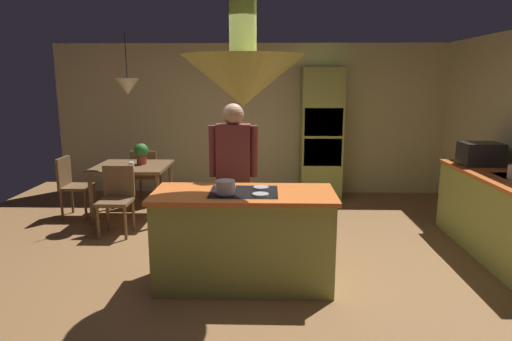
# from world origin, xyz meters

# --- Properties ---
(ground) EXTENTS (8.16, 8.16, 0.00)m
(ground) POSITION_xyz_m (0.00, 0.00, 0.00)
(ground) COLOR olive
(wall_back) EXTENTS (6.80, 0.10, 2.55)m
(wall_back) POSITION_xyz_m (0.00, 3.45, 1.27)
(wall_back) COLOR beige
(wall_back) RESTS_ON ground
(kitchen_island) EXTENTS (1.72, 0.76, 0.94)m
(kitchen_island) POSITION_xyz_m (0.00, -0.20, 0.46)
(kitchen_island) COLOR #A0A84C
(kitchen_island) RESTS_ON ground
(counter_run_right) EXTENTS (0.73, 2.09, 0.92)m
(counter_run_right) POSITION_xyz_m (2.84, 0.60, 0.47)
(counter_run_right) COLOR #A0A84C
(counter_run_right) RESTS_ON ground
(oven_tower) EXTENTS (0.66, 0.62, 2.14)m
(oven_tower) POSITION_xyz_m (1.10, 3.04, 1.07)
(oven_tower) COLOR #A0A84C
(oven_tower) RESTS_ON ground
(dining_table) EXTENTS (1.02, 0.95, 0.76)m
(dining_table) POSITION_xyz_m (-1.70, 1.90, 0.66)
(dining_table) COLOR brown
(dining_table) RESTS_ON ground
(person_at_island) EXTENTS (0.53, 0.23, 1.71)m
(person_at_island) POSITION_xyz_m (-0.14, 0.45, 0.98)
(person_at_island) COLOR tan
(person_at_island) RESTS_ON ground
(range_hood) EXTENTS (1.10, 1.10, 1.00)m
(range_hood) POSITION_xyz_m (0.00, -0.20, 1.97)
(range_hood) COLOR #A0A84C
(pendant_light_over_table) EXTENTS (0.32, 0.32, 0.82)m
(pendant_light_over_table) POSITION_xyz_m (-1.70, 1.90, 1.86)
(pendant_light_over_table) COLOR beige
(chair_facing_island) EXTENTS (0.40, 0.40, 0.87)m
(chair_facing_island) POSITION_xyz_m (-1.70, 1.21, 0.50)
(chair_facing_island) COLOR brown
(chair_facing_island) RESTS_ON ground
(chair_by_back_wall) EXTENTS (0.40, 0.40, 0.87)m
(chair_by_back_wall) POSITION_xyz_m (-1.70, 2.59, 0.50)
(chair_by_back_wall) COLOR brown
(chair_by_back_wall) RESTS_ON ground
(chair_at_corner) EXTENTS (0.40, 0.40, 0.87)m
(chair_at_corner) POSITION_xyz_m (-2.59, 1.90, 0.50)
(chair_at_corner) COLOR brown
(chair_at_corner) RESTS_ON ground
(potted_plant_on_table) EXTENTS (0.20, 0.20, 0.30)m
(potted_plant_on_table) POSITION_xyz_m (-1.58, 1.99, 0.93)
(potted_plant_on_table) COLOR #99382D
(potted_plant_on_table) RESTS_ON dining_table
(cup_on_table) EXTENTS (0.07, 0.07, 0.09)m
(cup_on_table) POSITION_xyz_m (-1.63, 1.66, 0.81)
(cup_on_table) COLOR white
(cup_on_table) RESTS_ON dining_table
(microwave_on_counter) EXTENTS (0.46, 0.36, 0.28)m
(microwave_on_counter) POSITION_xyz_m (2.84, 1.21, 1.06)
(microwave_on_counter) COLOR #232326
(microwave_on_counter) RESTS_ON counter_run_right
(cooking_pot_on_cooktop) EXTENTS (0.18, 0.18, 0.12)m
(cooking_pot_on_cooktop) POSITION_xyz_m (-0.16, -0.33, 1.00)
(cooking_pot_on_cooktop) COLOR #B2B2B7
(cooking_pot_on_cooktop) RESTS_ON kitchen_island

